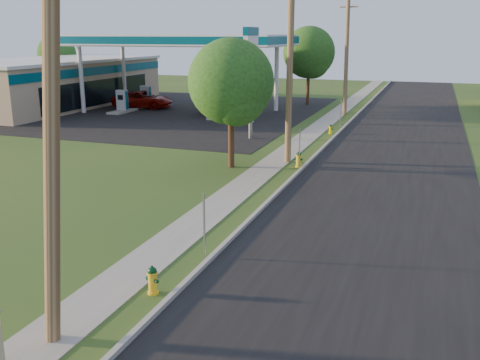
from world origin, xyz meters
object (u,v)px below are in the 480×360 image
Objects in this scene: fuel_pump_nw at (122,104)px; tree_lot at (310,54)px; tree_verge at (232,85)px; hydrant_far at (330,129)px; tree_back at (57,55)px; fuel_pump_ne at (221,109)px; car_red at (143,100)px; utility_pole_far at (347,55)px; utility_pole_near at (51,122)px; price_pylon at (251,51)px; car_silver at (221,106)px; utility_pole_mid at (290,65)px; hydrant_mid at (298,159)px; hydrant_near at (152,280)px; fuel_pump_sw at (146,99)px; fuel_pump_se at (238,103)px.

tree_lot reaches higher than fuel_pump_nw.
hydrant_far is at bearing 75.17° from tree_verge.
tree_back is at bearing 143.16° from fuel_pump_nw.
car_red is (-8.82, 3.08, 0.02)m from fuel_pump_ne.
car_red is (-17.72, -1.92, -4.06)m from utility_pole_far.
utility_pole_near is 1.38× the size of price_pylon.
tree_lot is at bearing -7.08° from car_silver.
utility_pole_mid is 1.03× the size of utility_pole_far.
price_pylon is at bearing -89.17° from tree_lot.
price_pylon is at bearing 102.07° from tree_verge.
hydrant_far is at bearing -118.02° from car_red.
price_pylon is at bearing 125.34° from utility_pole_mid.
hydrant_mid is at bearing -88.92° from hydrant_far.
tree_back is (-33.13, 42.41, -0.67)m from utility_pole_near.
utility_pole_near is at bearing -100.89° from hydrant_near.
tree_verge is 4.92m from hydrant_mid.
utility_pole_near is at bearing -158.90° from car_red.
fuel_pump_sw is at bearing 99.28° from car_silver.
price_pylon is 1.56× the size of car_silver.
fuel_pump_nw is 1.00× the size of fuel_pump_sw.
car_red is at bearing -173.83° from utility_pole_far.
car_silver is at bearing 123.61° from hydrant_mid.
price_pylon is at bearing -28.18° from fuel_pump_nw.
hydrant_mid is 1.22× the size of hydrant_far.
hydrant_near is at bearing -73.78° from fuel_pump_se.
price_pylon reaches higher than hydrant_far.
fuel_pump_sw is 18.72m from price_pylon.
utility_pole_mid reaches higher than tree_lot.
fuel_pump_sw is at bearing 4.61° from car_red.
fuel_pump_sw is 4.13× the size of hydrant_near.
fuel_pump_sw is at bearing 140.60° from price_pylon.
hydrant_near is (18.41, -28.35, -0.34)m from fuel_pump_nw.
hydrant_mid is (18.69, -17.89, -0.33)m from fuel_pump_sw.
tree_back is at bearing 130.23° from hydrant_near.
fuel_pump_ne is 1.00× the size of fuel_pump_sw.
price_pylon is (14.00, -7.50, 4.71)m from fuel_pump_nw.
price_pylon reaches higher than fuel_pump_nw.
fuel_pump_ne is at bearing -115.65° from car_red.
utility_pole_far reaches higher than fuel_pump_ne.
car_silver is at bearing 11.14° from fuel_pump_nw.
price_pylon is (5.00, -7.50, 4.71)m from fuel_pump_ne.
fuel_pump_se is at bearing -90.45° from car_red.
tree_lot is at bearing -68.60° from car_red.
fuel_pump_ne is 0.59× the size of car_red.
utility_pole_mid is 23.60m from tree_lot.
fuel_pump_sw is at bearing 129.31° from tree_verge.
fuel_pump_nw is 0.44× the size of tree_lot.
utility_pole_mid is 18.00m from utility_pole_far.
fuel_pump_nw is 33.80m from hydrant_near.
fuel_pump_nw is at bearing -156.04° from fuel_pump_se.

